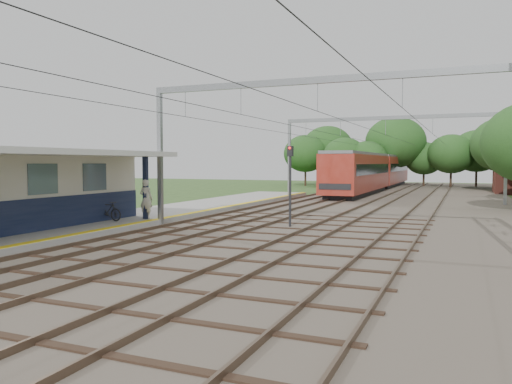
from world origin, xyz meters
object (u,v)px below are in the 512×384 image
Objects in this scene: person at (146,199)px; train at (376,171)px; bicycle at (108,211)px; signal_post at (290,178)px.

person is 0.05× the size of train.
person is at bearing -38.05° from bicycle.
person reaches higher than bicycle.
train reaches higher than bicycle.
bicycle is 40.01m from train.
signal_post is at bearing -67.62° from bicycle.
signal_post reaches higher than person.
train is at bearing -8.10° from bicycle.
train reaches higher than person.
train reaches higher than signal_post.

